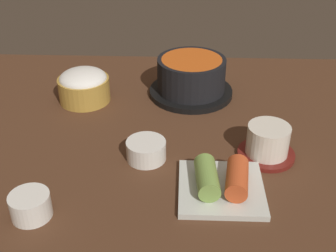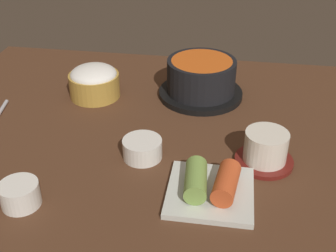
# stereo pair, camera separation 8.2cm
# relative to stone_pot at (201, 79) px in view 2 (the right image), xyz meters

# --- Properties ---
(dining_table) EXTENTS (1.00, 0.76, 0.02)m
(dining_table) POSITION_rel_stone_pot_xyz_m (-0.06, -0.17, -0.05)
(dining_table) COLOR #4C2D1C
(dining_table) RESTS_ON ground
(stone_pot) EXTENTS (0.19, 0.19, 0.09)m
(stone_pot) POSITION_rel_stone_pot_xyz_m (0.00, 0.00, 0.00)
(stone_pot) COLOR black
(stone_pot) RESTS_ON dining_table
(rice_bowl) EXTENTS (0.11, 0.11, 0.07)m
(rice_bowl) POSITION_rel_stone_pot_xyz_m (-0.23, -0.04, -0.01)
(rice_bowl) COLOR #B78C38
(rice_bowl) RESTS_ON dining_table
(tea_cup_with_saucer) EXTENTS (0.10, 0.10, 0.06)m
(tea_cup_with_saucer) POSITION_rel_stone_pot_xyz_m (0.13, -0.23, -0.01)
(tea_cup_with_saucer) COLOR maroon
(tea_cup_with_saucer) RESTS_ON dining_table
(banchan_cup_center) EXTENTS (0.07, 0.07, 0.04)m
(banchan_cup_center) POSITION_rel_stone_pot_xyz_m (-0.08, -0.25, -0.02)
(banchan_cup_center) COLOR white
(banchan_cup_center) RESTS_ON dining_table
(kimchi_plate) EXTENTS (0.14, 0.14, 0.05)m
(kimchi_plate) POSITION_rel_stone_pot_xyz_m (0.05, -0.33, -0.03)
(kimchi_plate) COLOR silver
(kimchi_plate) RESTS_ON dining_table
(side_bowl_near) EXTENTS (0.06, 0.06, 0.04)m
(side_bowl_near) POSITION_rel_stone_pot_xyz_m (-0.24, -0.40, -0.02)
(side_bowl_near) COLOR white
(side_bowl_near) RESTS_ON dining_table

